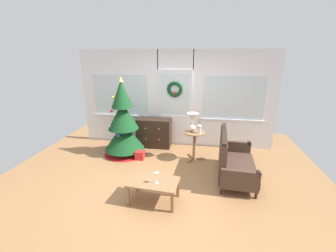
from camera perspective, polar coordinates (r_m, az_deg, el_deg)
The scene contains 11 objects.
ground_plane at distance 4.65m, azimuth -1.72°, elevation -13.86°, with size 6.76×6.76×0.00m, color #996B42.
back_wall_with_door at distance 6.13m, azimuth 1.80°, elevation 6.84°, with size 5.20×0.19×2.55m.
christmas_tree at distance 5.70m, azimuth -11.10°, elevation -0.03°, with size 1.03×1.03×1.93m.
dresser_cabinet at distance 6.18m, azimuth -3.51°, elevation -1.69°, with size 0.90×0.45×0.78m.
settee_sofa at distance 4.84m, azimuth 15.73°, elevation -8.22°, with size 0.80×1.52×0.96m.
side_table at distance 5.41m, azimuth 6.65°, elevation -3.52°, with size 0.50×0.48×0.69m.
table_lamp at distance 5.30m, azimuth 6.21°, elevation 1.56°, with size 0.28×0.28×0.44m.
flower_vase at distance 5.24m, azimuth 7.84°, elevation -0.58°, with size 0.11×0.10×0.35m.
coffee_table at distance 3.98m, azimuth -3.68°, elevation -14.30°, with size 0.88×0.59×0.38m.
wine_glass at distance 3.83m, azimuth -2.87°, elevation -12.27°, with size 0.08×0.08×0.20m.
gift_box at distance 5.56m, azimuth -7.12°, elevation -7.27°, with size 0.21×0.19×0.21m, color red.
Camera 1 is at (0.76, -3.89, 2.43)m, focal length 24.29 mm.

